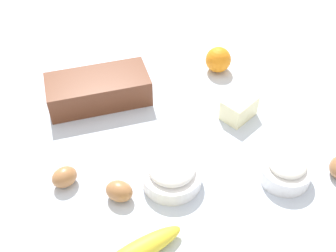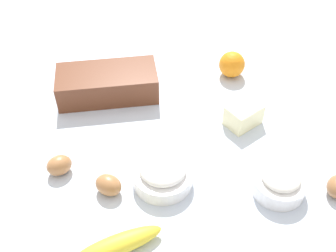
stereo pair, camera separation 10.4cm
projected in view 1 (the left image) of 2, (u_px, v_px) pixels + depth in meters
name	position (u px, v px, depth m)	size (l,w,h in m)	color
ground_plane	(168.00, 139.00, 1.07)	(2.40, 2.40, 0.02)	silver
loaf_pan	(98.00, 89.00, 1.14)	(0.30, 0.19, 0.08)	brown
flour_bowl	(286.00, 169.00, 0.95)	(0.12, 0.12, 0.07)	white
sugar_bowl	(172.00, 173.00, 0.94)	(0.14, 0.14, 0.07)	white
banana	(140.00, 250.00, 0.82)	(0.19, 0.04, 0.04)	yellow
orange_fruit	(218.00, 60.00, 1.24)	(0.08, 0.08, 0.08)	orange
butter_block	(239.00, 108.00, 1.10)	(0.09, 0.06, 0.06)	#F4EDB2
egg_near_butter	(64.00, 177.00, 0.94)	(0.05, 0.05, 0.06)	#AC7446
egg_beside_bowl	(119.00, 191.00, 0.91)	(0.05, 0.05, 0.06)	#AA7345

